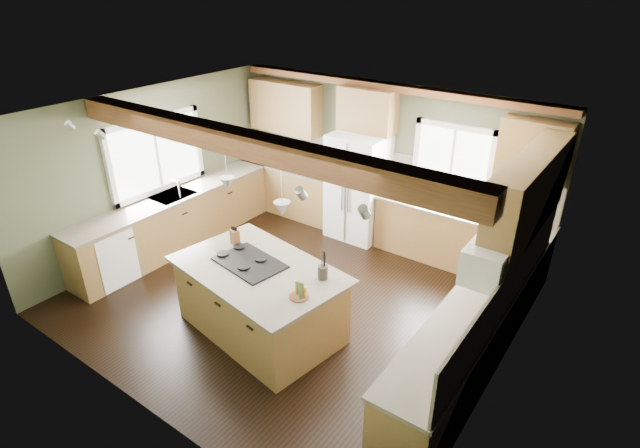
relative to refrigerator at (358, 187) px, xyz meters
The scene contains 37 objects.
floor 2.32m from the refrigerator, 81.95° to the right, with size 5.60×5.60×0.00m, color black.
ceiling 2.73m from the refrigerator, 81.95° to the right, with size 5.60×5.60×0.00m, color silver.
wall_back 0.63m from the refrigerator, 51.71° to the left, with size 5.60×5.60×0.00m, color #4E553C.
wall_left 3.30m from the refrigerator, 139.70° to the right, with size 5.00×5.00×0.00m, color #4E553C.
wall_right 3.78m from the refrigerator, 34.37° to the right, with size 5.00×5.00×0.00m, color #4E553C.
ceiling_beam 3.33m from the refrigerator, 84.13° to the right, with size 5.55×0.26×0.26m, color #522A17.
soffit_trim 1.69m from the refrigerator, 43.03° to the left, with size 5.55×0.20×0.10m, color #522A17.
backsplash_back 0.57m from the refrigerator, 50.58° to the left, with size 5.58×0.03×0.58m, color brown.
backsplash_right 3.73m from the refrigerator, 33.86° to the right, with size 0.03×3.70×0.58m, color brown.
base_cab_back_left 1.56m from the refrigerator, behind, with size 2.02×0.60×0.88m, color brown.
counter_back_left 1.49m from the refrigerator, behind, with size 2.06×0.64×0.04m, color #484034.
base_cab_back_right 1.85m from the refrigerator, ahead, with size 2.62×0.60×0.88m, color brown.
counter_back_right 1.79m from the refrigerator, ahead, with size 2.66×0.64×0.04m, color #484034.
base_cab_left 3.06m from the refrigerator, 136.74° to the right, with size 0.60×3.70×0.88m, color brown.
counter_left 3.02m from the refrigerator, 136.74° to the right, with size 0.64×3.74×0.04m, color #484034.
base_cab_right 3.51m from the refrigerator, 36.47° to the right, with size 0.60×3.70×0.88m, color brown.
counter_right 3.48m from the refrigerator, 36.47° to the right, with size 0.64×3.74×0.04m, color #484034.
upper_cab_back_left 2.00m from the refrigerator, behind, with size 1.40×0.35×0.90m, color brown.
upper_cab_over_fridge 1.27m from the refrigerator, 90.00° to the left, with size 0.96×0.35×0.70m, color brown.
upper_cab_right 3.34m from the refrigerator, 22.64° to the right, with size 0.35×2.20×0.90m, color brown.
upper_cab_back_corner 2.81m from the refrigerator, ahead, with size 0.90×0.35×0.90m, color brown.
window_left 3.30m from the refrigerator, 140.15° to the right, with size 0.04×1.60×1.05m, color white.
window_back 1.63m from the refrigerator, 13.94° to the left, with size 1.10×0.04×1.00m, color white.
sink 3.02m from the refrigerator, 136.74° to the right, with size 0.50×0.65×0.03m, color #262628.
faucet 2.90m from the refrigerator, 134.30° to the right, with size 0.02×0.02×0.28m, color #B2B2B7.
dishwasher 4.05m from the refrigerator, 123.02° to the right, with size 0.60×0.60×0.84m, color white.
oven 4.40m from the refrigerator, 50.38° to the right, with size 0.60×0.72×0.84m, color white.
microwave 3.66m from the refrigerator, 37.00° to the right, with size 0.40×0.70×0.38m, color white.
pendant_left 3.01m from the refrigerator, 91.81° to the right, with size 0.18×0.18×0.16m, color #B2B2B7.
pendant_right 3.28m from the refrigerator, 73.65° to the right, with size 0.18×0.18×0.16m, color #B2B2B7.
refrigerator is the anchor object (origin of this frame).
island 2.98m from the refrigerator, 82.29° to the right, with size 1.97×1.20×0.88m, color olive.
island_top 2.95m from the refrigerator, 82.29° to the right, with size 2.10×1.33×0.04m, color #484034.
cooktop 2.90m from the refrigerator, 85.39° to the right, with size 0.85×0.57×0.02m, color black.
knife_block 2.65m from the refrigerator, 95.62° to the right, with size 0.12×0.09×0.20m, color brown.
utensil_crock 2.88m from the refrigerator, 66.33° to the right, with size 0.12×0.12×0.16m, color #403633.
bottle_tray 3.31m from the refrigerator, 69.46° to the right, with size 0.22×0.22×0.21m, color brown, non-canonical shape.
Camera 1 is at (3.69, -4.53, 4.13)m, focal length 28.00 mm.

